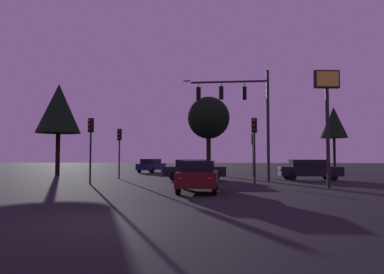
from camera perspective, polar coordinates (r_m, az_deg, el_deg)
ground_plane at (r=34.11m, az=0.37°, el=-5.99°), size 168.00×168.00×0.00m
traffic_signal_mast_arm at (r=25.73m, az=7.68°, el=4.84°), size 5.95×0.40×7.64m
traffic_light_corner_left at (r=29.75m, az=-11.12°, el=-0.93°), size 0.32×0.36×3.94m
traffic_light_corner_right at (r=23.00m, az=9.56°, el=-0.05°), size 0.36×0.38×4.09m
traffic_light_median at (r=24.33m, az=-15.35°, el=-0.02°), size 0.35×0.38×4.17m
traffic_light_far_side at (r=32.29m, az=9.39°, el=-1.40°), size 0.37×0.39×3.71m
car_nearside_lane at (r=18.01m, az=0.98°, el=-5.96°), size 1.88×4.31×1.52m
car_crossing_left at (r=27.39m, az=0.40°, el=-5.01°), size 4.65×1.99×1.52m
car_crossing_right at (r=28.71m, az=17.54°, el=-4.78°), size 4.59×2.02×1.52m
car_far_lane at (r=41.65m, az=-6.29°, el=-4.37°), size 2.75×4.32×1.52m
store_sign_illuminated at (r=21.99m, az=20.08°, el=5.23°), size 1.42×0.46×6.53m
tree_behind_sign at (r=48.41m, az=20.98°, el=2.07°), size 3.26×3.26×7.86m
tree_left_far at (r=37.36m, az=-19.84°, el=4.11°), size 4.12×4.12×8.67m
tree_center_horizon at (r=36.06m, az=2.56°, el=2.91°), size 4.10×4.10×7.58m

